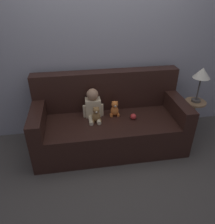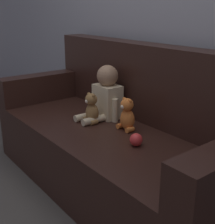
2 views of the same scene
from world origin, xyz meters
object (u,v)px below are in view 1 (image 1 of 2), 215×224
at_px(person_baby, 93,105).
at_px(side_table, 199,85).
at_px(teddy_bear_brown, 96,115).
at_px(toy_ball, 133,117).
at_px(plush_toy_side, 115,109).
at_px(couch, 109,123).

height_order(person_baby, side_table, side_table).
xyz_separation_m(teddy_bear_brown, toy_ball, (0.48, -0.02, -0.06)).
bearing_deg(toy_ball, teddy_bear_brown, 177.61).
bearing_deg(plush_toy_side, couch, -173.51).
distance_m(person_baby, teddy_bear_brown, 0.16).
relative_size(teddy_bear_brown, toy_ball, 2.79).
height_order(teddy_bear_brown, toy_ball, teddy_bear_brown).
bearing_deg(teddy_bear_brown, toy_ball, -2.39).
xyz_separation_m(plush_toy_side, side_table, (1.12, -0.03, 0.28)).
bearing_deg(toy_ball, couch, 158.76).
relative_size(couch, person_baby, 5.08).
xyz_separation_m(teddy_bear_brown, side_table, (1.38, 0.07, 0.28)).
height_order(teddy_bear_brown, side_table, side_table).
height_order(toy_ball, side_table, side_table).
bearing_deg(side_table, person_baby, 177.03).
height_order(couch, side_table, side_table).
distance_m(person_baby, side_table, 1.42).
xyz_separation_m(person_baby, toy_ball, (0.50, -0.16, -0.13)).
relative_size(teddy_bear_brown, plush_toy_side, 0.98).
bearing_deg(person_baby, teddy_bear_brown, -80.61).
bearing_deg(plush_toy_side, teddy_bear_brown, -157.88).
distance_m(teddy_bear_brown, plush_toy_side, 0.28).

